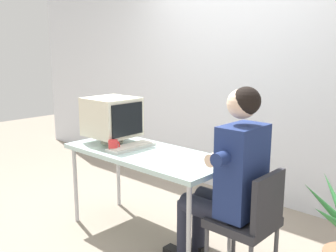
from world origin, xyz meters
The scene contains 8 objects.
ground_plane centered at (0.00, 0.00, 0.00)m, with size 12.00×12.00×0.00m, color gray.
wall_back centered at (0.30, 1.40, 1.50)m, with size 8.00×0.10×3.00m, color silver.
desk centered at (0.00, 0.00, 0.69)m, with size 1.47×0.63×0.74m.
crt_monitor centered at (-0.44, 0.01, 0.98)m, with size 0.43×0.40×0.41m.
keyboard centered at (-0.16, -0.02, 0.76)m, with size 0.15×0.44×0.03m.
office_chair centered at (0.99, -0.01, 0.47)m, with size 0.40×0.40×0.81m.
person_seated centered at (0.81, -0.01, 0.72)m, with size 0.71×0.55×1.34m.
desk_mug centered at (-0.21, -0.17, 0.79)m, with size 0.08×0.09×0.10m.
Camera 1 is at (2.19, -2.11, 1.58)m, focal length 40.77 mm.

